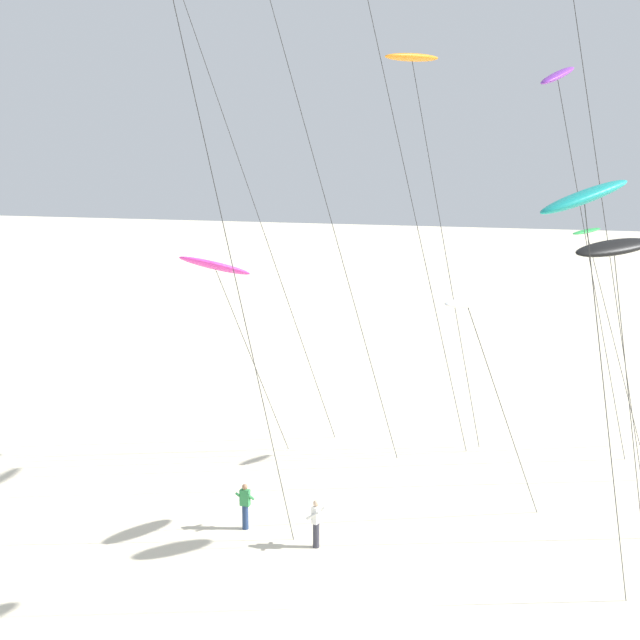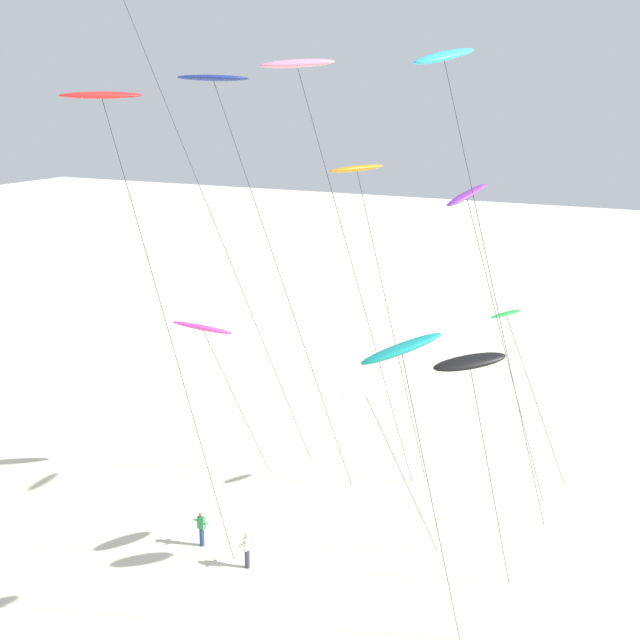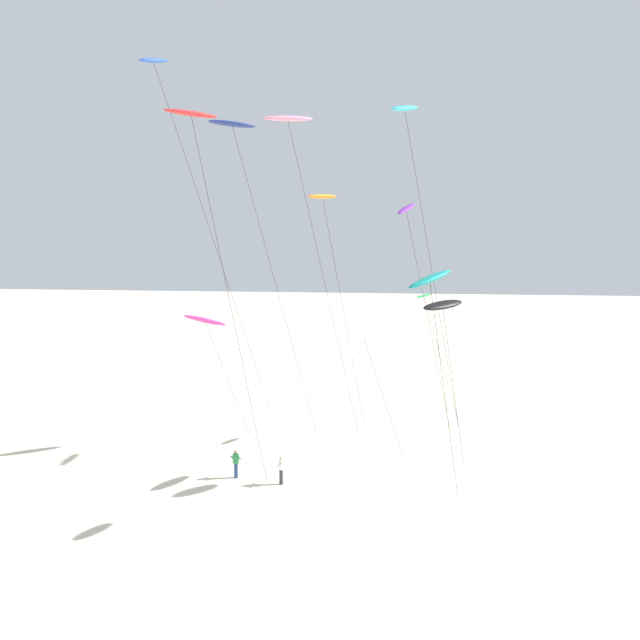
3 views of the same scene
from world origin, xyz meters
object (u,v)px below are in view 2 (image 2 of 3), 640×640
kite_flyer_middle (202,528)px  kite_green (508,319)px  kite_flyer_nearest (247,549)px  kite_black (470,363)px  kite_red (103,100)px  kite_orange (358,172)px  kite_cyan (445,60)px  kite_teal (402,350)px  kite_pink (298,67)px  kite_purple (468,198)px  kite_navy (215,82)px  kite_white (365,392)px  kite_magenta (203,328)px

kite_flyer_middle → kite_green: bearing=42.4°
kite_flyer_nearest → kite_flyer_middle: (-2.82, 0.67, 0.00)m
kite_black → kite_red: bearing=-158.4°
kite_green → kite_orange: kite_orange is taller
kite_cyan → kite_red: 13.00m
kite_cyan → kite_red: bearing=-143.8°
kite_teal → kite_black: bearing=79.0°
kite_pink → kite_orange: size_ratio=1.28×
kite_cyan → kite_orange: size_ratio=1.30×
kite_pink → kite_purple: bearing=13.0°
kite_red → kite_flyer_middle: 19.36m
kite_navy → kite_flyer_middle: size_ratio=12.53×
kite_navy → kite_flyer_middle: (0.74, -3.42, -19.65)m
kite_cyan → kite_white: bearing=-131.9°
kite_cyan → kite_green: bearing=75.7°
kite_navy → kite_black: bearing=-9.6°
kite_white → kite_pink: 14.52m
kite_cyan → kite_flyer_middle: (-9.49, -3.90, -20.47)m
kite_black → kite_flyer_nearest: 13.07m
kite_orange → kite_flyer_nearest: (-1.34, -8.49, -15.65)m
kite_pink → kite_red: 9.84m
kite_purple → kite_cyan: bearing=-93.3°
kite_magenta → kite_black: kite_black is taller
kite_purple → kite_red: bearing=-134.2°
kite_white → kite_flyer_middle: bearing=-168.3°
kite_magenta → kite_red: kite_red is taller
kite_purple → kite_flyer_middle: kite_purple is taller
kite_red → kite_green: kite_red is taller
kite_white → kite_flyer_middle: kite_white is taller
kite_teal → kite_cyan: kite_cyan is taller
kite_magenta → kite_flyer_middle: bearing=-59.1°
kite_orange → kite_purple: bearing=-6.7°
kite_flyer_middle → kite_teal: bearing=-18.4°
kite_navy → kite_flyer_nearest: (3.55, -4.09, -19.65)m
kite_cyan → kite_flyer_middle: kite_cyan is taller
kite_red → kite_purple: (10.61, 10.90, -4.18)m
kite_teal → kite_red: size_ratio=0.62×
kite_magenta → kite_flyer_middle: size_ratio=5.50×
kite_magenta → kite_pink: bearing=-3.0°
kite_magenta → kite_navy: kite_navy is taller
kite_navy → kite_flyer_nearest: 20.39m
kite_navy → kite_black: kite_navy is taller
kite_teal → kite_purple: size_ratio=0.77×
kite_purple → kite_flyer_nearest: (-6.87, -7.84, -14.80)m
kite_cyan → kite_green: (1.58, 6.21, -11.68)m
kite_navy → kite_orange: kite_navy is taller
kite_white → kite_flyer_nearest: kite_white is taller
kite_green → kite_orange: bearing=-161.7°
kite_green → kite_purple: size_ratio=0.61×
kite_flyer_nearest → kite_red: bearing=-140.7°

